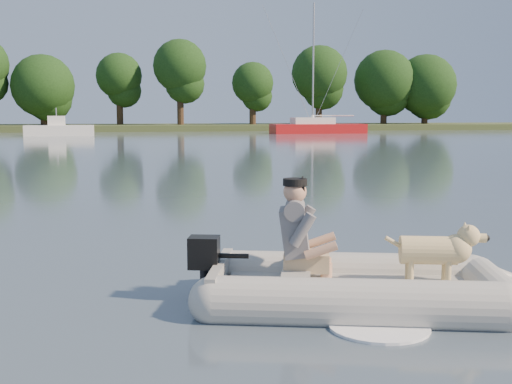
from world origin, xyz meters
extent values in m
plane|color=#4E5D6A|center=(0.00, 0.00, 0.00)|extent=(160.00, 160.00, 0.00)
cube|color=#47512D|center=(0.00, 62.00, 0.25)|extent=(160.00, 12.00, 0.70)
cylinder|color=#332316|center=(-9.90, 61.33, 1.47)|extent=(0.70, 0.70, 2.94)
sphere|color=#1F4517|center=(-9.90, 61.33, 4.49)|extent=(6.27, 6.27, 6.27)
cylinder|color=#332316|center=(-2.42, 61.95, 1.84)|extent=(0.70, 0.70, 3.67)
sphere|color=#1F4517|center=(-2.42, 61.95, 5.61)|extent=(4.69, 4.69, 4.69)
cylinder|color=#332316|center=(3.70, 60.15, 2.15)|extent=(0.70, 0.70, 4.29)
sphere|color=#1F4517|center=(3.70, 60.15, 6.56)|extent=(5.43, 5.43, 5.43)
cylinder|color=#332316|center=(11.30, 60.43, 1.61)|extent=(0.70, 0.70, 3.21)
sphere|color=#1F4517|center=(11.30, 60.43, 4.91)|extent=(4.41, 4.41, 4.41)
cylinder|color=#332316|center=(18.70, 61.04, 1.97)|extent=(0.70, 0.70, 3.94)
sphere|color=#1F4517|center=(18.70, 61.04, 6.02)|extent=(6.03, 6.03, 6.03)
cylinder|color=#332316|center=(26.27, 61.31, 1.76)|extent=(0.70, 0.70, 3.52)
sphere|color=#1F4517|center=(26.27, 61.31, 5.37)|extent=(6.68, 6.68, 6.68)
cylinder|color=#332316|center=(31.05, 61.08, 1.61)|extent=(0.70, 0.70, 3.21)
sphere|color=#1F4517|center=(31.05, 61.08, 4.91)|extent=(6.79, 6.79, 6.79)
cube|color=#AA1315|center=(15.01, 48.72, 0.31)|extent=(8.44, 2.78, 1.05)
cube|color=white|center=(14.49, 48.70, 1.10)|extent=(3.72, 2.00, 0.63)
cylinder|color=#A5A5AA|center=(14.49, 48.70, 6.06)|extent=(0.17, 0.17, 10.45)
camera|label=1|loc=(-1.26, -6.35, 1.84)|focal=45.00mm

